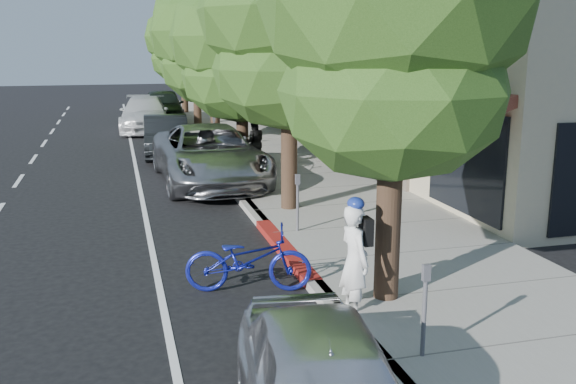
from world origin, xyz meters
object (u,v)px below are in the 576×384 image
object	(u,v)px
street_tree_5	(183,39)
street_tree_3	(213,34)
street_tree_0	(396,9)
cyclist	(354,261)
silver_suv	(210,155)
pedestrian	(254,142)
bicycle	(248,260)
street_tree_1	(289,15)
white_pickup	(145,114)
street_tree_2	(241,40)
dark_suv_far	(163,106)
street_tree_4	(195,43)
dark_sedan	(166,136)

from	to	relation	value
street_tree_5	street_tree_3	bearing A→B (deg)	-90.00
street_tree_0	street_tree_5	bearing A→B (deg)	90.00
street_tree_5	cyclist	size ratio (longest dim) A/B	4.08
cyclist	silver_suv	bearing A→B (deg)	-3.90
street_tree_0	pedestrian	distance (m)	12.13
bicycle	pedestrian	bearing A→B (deg)	0.82
street_tree_1	cyclist	bearing A→B (deg)	-95.94
street_tree_0	white_pickup	world-z (taller)	street_tree_0
street_tree_2	white_pickup	xyz separation A→B (m)	(-2.69, 11.00, -3.47)
street_tree_5	dark_suv_far	world-z (taller)	street_tree_5
street_tree_1	silver_suv	size ratio (longest dim) A/B	1.21
street_tree_4	cyclist	xyz separation A→B (m)	(-0.65, -24.25, -3.29)
bicycle	white_pickup	bearing A→B (deg)	15.15
cyclist	white_pickup	xyz separation A→B (m)	(-2.04, 23.25, -0.08)
cyclist	dark_sedan	bearing A→B (deg)	-2.18
pedestrian	dark_sedan	bearing A→B (deg)	-55.74
street_tree_5	street_tree_2	bearing A→B (deg)	-90.00
street_tree_5	dark_sedan	distance (m)	15.19
bicycle	silver_suv	world-z (taller)	silver_suv
street_tree_5	white_pickup	distance (m)	8.34
street_tree_4	pedestrian	xyz separation A→B (m)	(0.29, -12.44, -3.21)
silver_suv	pedestrian	bearing A→B (deg)	40.94
dark_suv_far	bicycle	bearing A→B (deg)	-88.53
street_tree_0	white_pickup	xyz separation A→B (m)	(-2.69, 23.00, -3.82)
street_tree_2	street_tree_4	bearing A→B (deg)	90.00
pedestrian	street_tree_4	bearing A→B (deg)	-87.87
street_tree_0	street_tree_1	distance (m)	6.00
street_tree_1	white_pickup	bearing A→B (deg)	99.01
street_tree_2	white_pickup	bearing A→B (deg)	103.77
street_tree_0	dark_sedan	size ratio (longest dim) A/B	1.61
street_tree_2	pedestrian	bearing A→B (deg)	-56.16
cyclist	bicycle	size ratio (longest dim) A/B	0.83
street_tree_1	silver_suv	bearing A→B (deg)	109.29
street_tree_1	street_tree_5	bearing A→B (deg)	90.00
street_tree_0	street_tree_1	bearing A→B (deg)	90.00
street_tree_3	silver_suv	size ratio (longest dim) A/B	1.20
dark_suv_far	street_tree_4	bearing A→B (deg)	-48.72
street_tree_4	street_tree_1	bearing A→B (deg)	-90.00
street_tree_2	dark_suv_far	distance (m)	14.47
street_tree_2	bicycle	xyz separation A→B (m)	(-2.02, -10.82, -3.71)
street_tree_5	bicycle	bearing A→B (deg)	-94.01
street_tree_0	street_tree_5	world-z (taller)	street_tree_0
cyclist	silver_suv	size ratio (longest dim) A/B	0.28
street_tree_4	silver_suv	world-z (taller)	street_tree_4
bicycle	pedestrian	size ratio (longest dim) A/B	1.30
dark_suv_far	street_tree_3	bearing A→B (deg)	-76.25
white_pickup	street_tree_1	bearing A→B (deg)	-76.86
street_tree_4	dark_suv_far	distance (m)	4.15
silver_suv	street_tree_2	bearing A→B (deg)	53.21
street_tree_3	cyclist	bearing A→B (deg)	-92.04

